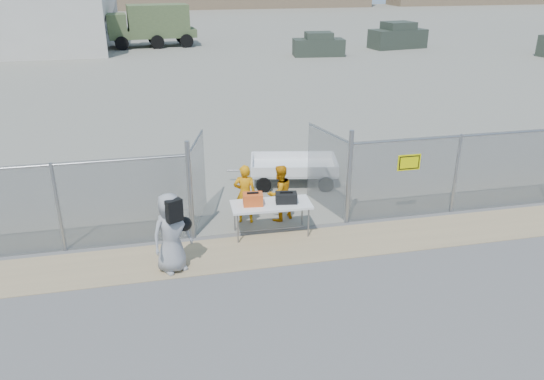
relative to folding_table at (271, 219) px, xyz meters
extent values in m
plane|color=#5B5959|center=(0.07, -1.78, -0.42)|extent=(160.00, 160.00, 0.00)
cube|color=gray|center=(0.07, 40.22, -0.41)|extent=(160.00, 80.00, 0.01)
cube|color=tan|center=(0.07, -0.78, -0.41)|extent=(44.00, 1.60, 0.01)
cube|color=#F05A20|center=(-0.45, 0.02, 0.57)|extent=(0.50, 0.36, 0.30)
cube|color=black|center=(0.38, -0.01, 0.54)|extent=(0.56, 0.39, 0.25)
imported|color=orange|center=(-0.51, 0.81, 0.38)|extent=(0.66, 0.51, 1.59)
imported|color=orange|center=(0.39, 0.76, 0.34)|extent=(0.91, 0.82, 1.52)
imported|color=gray|center=(-2.46, -1.19, 0.49)|extent=(1.06, 0.92, 1.82)
camera|label=1|loc=(-2.51, -11.54, 5.79)|focal=35.00mm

